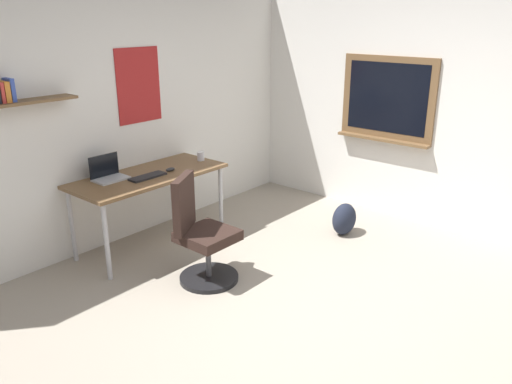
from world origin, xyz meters
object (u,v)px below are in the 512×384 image
at_px(laptop, 108,174).
at_px(computer_mouse, 170,169).
at_px(desk, 149,181).
at_px(backpack, 344,219).
at_px(keyboard, 148,177).
at_px(office_chair, 201,237).
at_px(coffee_mug, 201,156).

relative_size(laptop, computer_mouse, 2.98).
height_order(laptop, computer_mouse, laptop).
bearing_deg(desk, backpack, -42.18).
bearing_deg(desk, keyboard, -132.28).
bearing_deg(computer_mouse, laptop, 156.16).
distance_m(office_chair, keyboard, 0.90).
height_order(computer_mouse, backpack, computer_mouse).
bearing_deg(computer_mouse, desk, 157.36).
xyz_separation_m(laptop, keyboard, (0.27, -0.24, -0.04)).
height_order(laptop, keyboard, laptop).
height_order(coffee_mug, backpack, coffee_mug).
height_order(keyboard, backpack, keyboard).
bearing_deg(computer_mouse, keyboard, 180.00).
bearing_deg(keyboard, coffee_mug, 3.83).
bearing_deg(coffee_mug, laptop, 169.26).
bearing_deg(keyboard, desk, 47.72).
relative_size(coffee_mug, backpack, 0.27).
bearing_deg(desk, coffee_mug, -2.96).
height_order(keyboard, computer_mouse, computer_mouse).
height_order(laptop, backpack, laptop).
bearing_deg(desk, laptop, 155.46).
distance_m(desk, office_chair, 0.96).
relative_size(desk, coffee_mug, 16.73).
height_order(desk, backpack, desk).
height_order(desk, computer_mouse, computer_mouse).
bearing_deg(laptop, coffee_mug, -10.74).
xyz_separation_m(laptop, computer_mouse, (0.55, -0.24, -0.04)).
distance_m(desk, laptop, 0.40).
bearing_deg(keyboard, computer_mouse, 0.00).
bearing_deg(desk, office_chair, -101.37).
distance_m(laptop, computer_mouse, 0.60).
bearing_deg(office_chair, laptop, 98.83).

